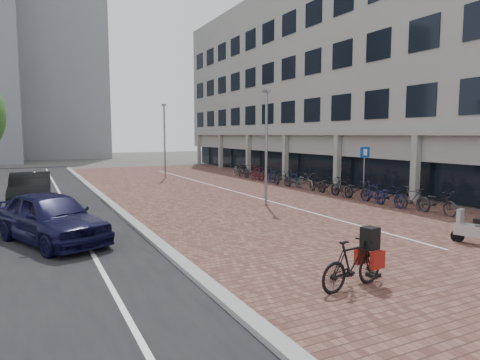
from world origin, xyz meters
name	(u,v)px	position (x,y,z in m)	size (l,w,h in m)	color
ground	(322,237)	(0.00, 0.00, 0.00)	(140.00, 140.00, 0.00)	#474442
plaza_brick	(225,190)	(2.00, 12.00, 0.01)	(14.50, 42.00, 0.04)	brown
street_asphalt	(19,204)	(-9.00, 12.00, 0.01)	(8.00, 50.00, 0.03)	black
curb	(102,197)	(-5.10, 12.00, 0.07)	(0.35, 42.00, 0.14)	gray
lane_line	(64,200)	(-7.00, 12.00, 0.02)	(0.12, 44.00, 0.00)	white
parking_line	(228,190)	(2.20, 12.00, 0.04)	(0.10, 30.00, 0.00)	white
office_building	(332,69)	(12.97, 16.00, 8.44)	(8.40, 40.00, 15.00)	gray
car_navy	(51,217)	(-7.96, 3.08, 0.80)	(1.90, 4.71, 1.60)	black
car_dark	(31,190)	(-8.46, 10.64, 0.80)	(1.70, 4.87, 1.60)	black
hero_bike	(353,263)	(-2.33, -4.11, 0.58)	(1.90, 0.76, 1.30)	black
shoes	(374,276)	(-1.37, -3.78, 0.05)	(0.38, 0.31, 0.09)	black
scooter_front	(479,228)	(3.50, -3.02, 0.54)	(0.49, 1.57, 1.08)	#B1B1B6
parking_sign	(364,163)	(7.50, 6.20, 1.83)	(0.56, 0.13, 2.68)	slate
lamp_near	(266,149)	(1.38, 6.06, 2.65)	(0.12, 0.12, 5.31)	slate
lamp_far	(165,142)	(0.71, 20.10, 2.77)	(0.12, 0.12, 5.53)	slate
bike_row	(304,181)	(6.47, 10.20, 0.52)	(1.16, 20.41, 1.05)	black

